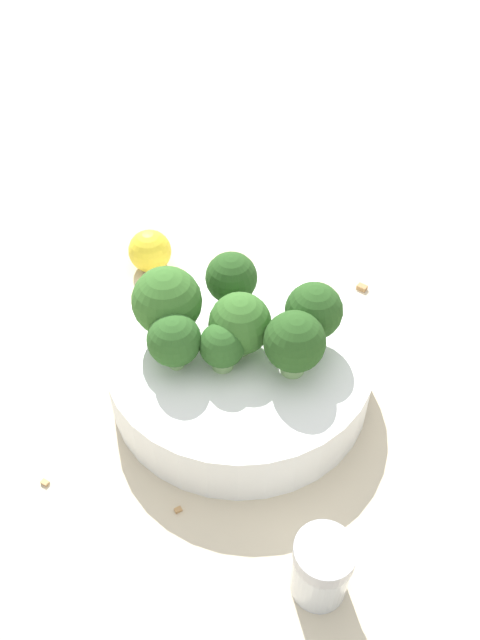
# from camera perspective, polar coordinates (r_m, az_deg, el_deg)

# --- Properties ---
(ground_plane) EXTENTS (3.00, 3.00, 0.00)m
(ground_plane) POSITION_cam_1_polar(r_m,az_deg,el_deg) (0.57, -0.00, -6.09)
(ground_plane) COLOR beige
(bowl) EXTENTS (0.23, 0.23, 0.05)m
(bowl) POSITION_cam_1_polar(r_m,az_deg,el_deg) (0.55, -0.00, -4.43)
(bowl) COLOR white
(bowl) RESTS_ON ground_plane
(broccoli_floret_0) EXTENTS (0.05, 0.05, 0.06)m
(broccoli_floret_0) POSITION_cam_1_polar(r_m,az_deg,el_deg) (0.54, -0.80, 3.80)
(broccoli_floret_0) COLOR #8EB770
(broccoli_floret_0) RESTS_ON bowl
(broccoli_floret_1) EXTENTS (0.04, 0.04, 0.04)m
(broccoli_floret_1) POSITION_cam_1_polar(r_m,az_deg,el_deg) (0.50, -1.65, -2.43)
(broccoli_floret_1) COLOR #8EB770
(broccoli_floret_1) RESTS_ON bowl
(broccoli_floret_2) EXTENTS (0.05, 0.05, 0.06)m
(broccoli_floret_2) POSITION_cam_1_polar(r_m,az_deg,el_deg) (0.51, -0.11, 0.01)
(broccoli_floret_2) COLOR #84AD66
(broccoli_floret_2) RESTS_ON bowl
(broccoli_floret_3) EXTENTS (0.05, 0.05, 0.06)m
(broccoli_floret_3) POSITION_cam_1_polar(r_m,az_deg,el_deg) (0.51, 6.75, 0.72)
(broccoli_floret_3) COLOR #84AD66
(broccoli_floret_3) RESTS_ON bowl
(broccoli_floret_4) EXTENTS (0.05, 0.05, 0.06)m
(broccoli_floret_4) POSITION_cam_1_polar(r_m,az_deg,el_deg) (0.49, 5.00, -2.11)
(broccoli_floret_4) COLOR #8EB770
(broccoli_floret_4) RESTS_ON bowl
(broccoli_floret_5) EXTENTS (0.06, 0.06, 0.07)m
(broccoli_floret_5) POSITION_cam_1_polar(r_m,az_deg,el_deg) (0.52, -6.69, 1.63)
(broccoli_floret_5) COLOR #8EB770
(broccoli_floret_5) RESTS_ON bowl
(broccoli_floret_6) EXTENTS (0.04, 0.04, 0.05)m
(broccoli_floret_6) POSITION_cam_1_polar(r_m,az_deg,el_deg) (0.50, -6.03, -1.89)
(broccoli_floret_6) COLOR #8EB770
(broccoli_floret_6) RESTS_ON bowl
(pepper_shaker) EXTENTS (0.04, 0.04, 0.06)m
(pepper_shaker) POSITION_cam_1_polar(r_m,az_deg,el_deg) (0.45, 7.45, -21.56)
(pepper_shaker) COLOR silver
(pepper_shaker) RESTS_ON ground_plane
(lemon_wedge) EXTENTS (0.05, 0.05, 0.05)m
(lemon_wedge) POSITION_cam_1_polar(r_m,az_deg,el_deg) (0.68, -8.24, 6.27)
(lemon_wedge) COLOR yellow
(lemon_wedge) RESTS_ON ground_plane
(almond_crumb_0) EXTENTS (0.01, 0.01, 0.01)m
(almond_crumb_0) POSITION_cam_1_polar(r_m,az_deg,el_deg) (0.67, 11.12, 3.10)
(almond_crumb_0) COLOR #AD7F4C
(almond_crumb_0) RESTS_ON ground_plane
(almond_crumb_1) EXTENTS (0.00, 0.01, 0.01)m
(almond_crumb_1) POSITION_cam_1_polar(r_m,az_deg,el_deg) (0.50, -5.69, -16.81)
(almond_crumb_1) COLOR #AD7F4C
(almond_crumb_1) RESTS_ON ground_plane
(almond_crumb_2) EXTENTS (0.01, 0.01, 0.01)m
(almond_crumb_2) POSITION_cam_1_polar(r_m,az_deg,el_deg) (0.53, -17.45, -13.90)
(almond_crumb_2) COLOR tan
(almond_crumb_2) RESTS_ON ground_plane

